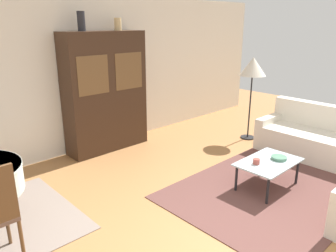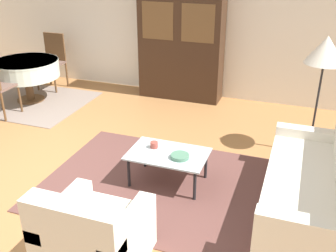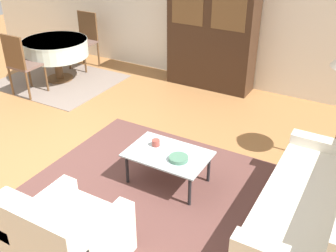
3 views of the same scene
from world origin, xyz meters
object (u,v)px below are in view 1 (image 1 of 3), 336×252
at_px(couch, 320,140).
at_px(vase_tall, 81,21).
at_px(coffee_table, 268,164).
at_px(bowl, 279,158).
at_px(vase_short, 118,24).
at_px(display_cabinet, 106,92).
at_px(floor_lamp, 253,68).
at_px(cup, 256,161).

bearing_deg(couch, vase_tall, 44.01).
relative_size(couch, coffee_table, 2.15).
xyz_separation_m(bowl, vase_short, (-0.60, 2.89, 1.78)).
relative_size(display_cabinet, vase_tall, 6.82).
relative_size(couch, vase_tall, 6.45).
bearing_deg(floor_lamp, coffee_table, -139.24).
relative_size(coffee_table, vase_tall, 3.00).
bearing_deg(couch, floor_lamp, 2.27).
distance_m(coffee_table, vase_short, 3.40).
distance_m(bowl, vase_tall, 3.66).
xyz_separation_m(floor_lamp, vase_short, (-2.01, 1.47, 0.80)).
bearing_deg(vase_short, bowl, -78.20).
height_order(couch, vase_tall, vase_tall).
bearing_deg(couch, display_cabinet, 39.91).
relative_size(couch, cup, 21.50).
distance_m(coffee_table, bowl, 0.19).
bearing_deg(couch, bowl, 90.93).
bearing_deg(vase_short, vase_tall, 180.00).
bearing_deg(floor_lamp, vase_tall, 151.53).
height_order(display_cabinet, vase_short, vase_short).
xyz_separation_m(display_cabinet, floor_lamp, (2.34, -1.47, 0.35)).
relative_size(display_cabinet, bowl, 9.86).
bearing_deg(cup, display_cabinet, 101.54).
height_order(bowl, vase_short, vase_short).
relative_size(bowl, vase_tall, 0.69).
relative_size(display_cabinet, floor_lamp, 1.30).
distance_m(couch, vase_tall, 4.43).
distance_m(display_cabinet, vase_short, 1.20).
distance_m(coffee_table, display_cabinet, 3.01).
bearing_deg(vase_short, cup, -85.12).
relative_size(couch, floor_lamp, 1.23).
bearing_deg(vase_tall, bowl, -65.73).
bearing_deg(display_cabinet, coffee_table, -74.86).
xyz_separation_m(couch, vase_tall, (-2.77, 2.87, 1.94)).
bearing_deg(coffee_table, floor_lamp, 40.76).
distance_m(couch, floor_lamp, 1.77).
bearing_deg(vase_short, couch, -54.17).
relative_size(display_cabinet, vase_short, 9.98).
bearing_deg(display_cabinet, cup, -78.46).
relative_size(couch, vase_short, 9.44).
xyz_separation_m(display_cabinet, vase_short, (0.33, 0.00, 1.15)).
distance_m(floor_lamp, cup, 2.40).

